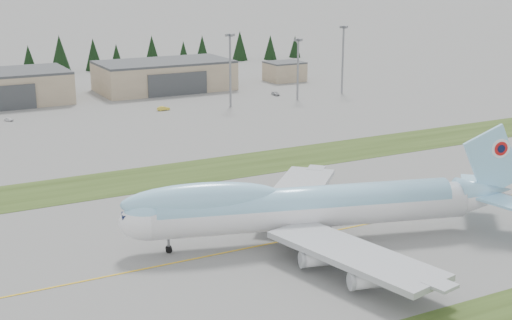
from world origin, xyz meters
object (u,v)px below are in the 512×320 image
boeing_747_freighter (308,206)px  service_vehicle_c (276,95)px  hangar_right (164,75)px  service_vehicle_a (9,121)px  service_vehicle_b (163,110)px

boeing_747_freighter → service_vehicle_c: bearing=78.6°
hangar_right → service_vehicle_a: (-60.33, -29.67, -5.39)m
boeing_747_freighter → hangar_right: (32.34, 151.73, -0.72)m
service_vehicle_b → service_vehicle_c: 45.33m
boeing_747_freighter → hangar_right: 155.14m
hangar_right → service_vehicle_c: bearing=-43.3°
service_vehicle_a → boeing_747_freighter: bearing=-109.1°
hangar_right → service_vehicle_b: bearing=-111.5°
service_vehicle_a → service_vehicle_b: 46.64m
service_vehicle_a → service_vehicle_b: (46.23, -6.21, 0.00)m
hangar_right → service_vehicle_c: 42.52m
hangar_right → service_vehicle_b: hangar_right is taller
boeing_747_freighter → service_vehicle_c: boeing_747_freighter is taller
hangar_right → service_vehicle_b: 38.92m
service_vehicle_a → service_vehicle_b: bearing=-39.7°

